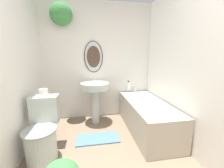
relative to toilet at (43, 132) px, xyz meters
The scene contains 9 objects.
wall_back 1.70m from the toilet, 57.43° to the left, with size 2.34×0.40×2.40m.
wall_left 0.91m from the toilet, 167.09° to the right, with size 0.06×2.55×2.40m.
wall_right 2.17m from the toilet, ahead, with size 0.06×2.55×2.40m.
toilet is the anchor object (origin of this frame).
pedestal_sink 1.15m from the toilet, 48.37° to the left, with size 0.55×0.55×0.92m.
bathtub 1.67m from the toilet, 12.68° to the left, with size 0.63×1.47×0.61m.
shampoo_bottle 1.79m from the toilet, 33.86° to the left, with size 0.08×0.08×0.20m.
bath_mat 0.84m from the toilet, 17.79° to the left, with size 0.69×0.32×0.02m.
toilet_paper_roll 0.53m from the toilet, 90.00° to the left, with size 0.11×0.11×0.10m.
Camera 1 is at (-0.22, -0.50, 1.33)m, focal length 22.00 mm.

